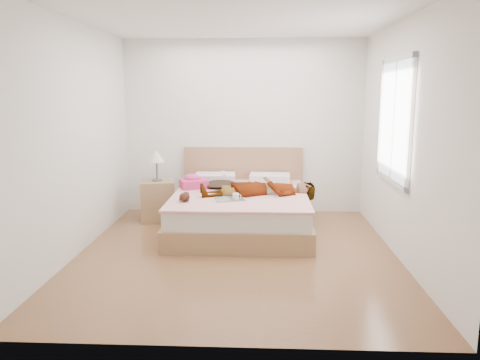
% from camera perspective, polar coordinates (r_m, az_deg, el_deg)
% --- Properties ---
extents(ground, '(4.00, 4.00, 0.00)m').
position_cam_1_polar(ground, '(5.40, -0.42, -8.98)').
color(ground, '#562E1B').
rests_on(ground, ground).
extents(woman, '(1.63, 0.86, 0.21)m').
position_cam_1_polar(woman, '(6.11, 2.36, -0.69)').
color(woman, white).
rests_on(woman, bed).
extents(hair, '(0.58, 0.64, 0.08)m').
position_cam_1_polar(hair, '(6.59, -2.58, -0.46)').
color(hair, black).
rests_on(hair, bed).
extents(phone, '(0.07, 0.11, 0.06)m').
position_cam_1_polar(phone, '(6.51, -2.02, 0.84)').
color(phone, silver).
rests_on(phone, bed).
extents(room_shell, '(4.00, 4.00, 4.00)m').
position_cam_1_polar(room_shell, '(5.60, 18.32, 6.89)').
color(room_shell, white).
rests_on(room_shell, ground).
extents(bed, '(1.80, 2.08, 1.00)m').
position_cam_1_polar(bed, '(6.31, 0.08, -3.48)').
color(bed, olive).
rests_on(bed, ground).
extents(towel, '(0.45, 0.41, 0.19)m').
position_cam_1_polar(towel, '(6.51, -5.69, -0.29)').
color(towel, '#D63A68').
rests_on(towel, bed).
extents(magazine, '(0.45, 0.35, 0.02)m').
position_cam_1_polar(magazine, '(5.77, -1.33, -2.36)').
color(magazine, silver).
rests_on(magazine, bed).
extents(coffee_mug, '(0.11, 0.08, 0.09)m').
position_cam_1_polar(coffee_mug, '(5.74, -0.50, -2.03)').
color(coffee_mug, white).
rests_on(coffee_mug, bed).
extents(plush_toy, '(0.14, 0.20, 0.11)m').
position_cam_1_polar(plush_toy, '(5.72, -6.75, -2.03)').
color(plush_toy, black).
rests_on(plush_toy, bed).
extents(nightstand, '(0.55, 0.51, 1.02)m').
position_cam_1_polar(nightstand, '(6.80, -9.99, -2.10)').
color(nightstand, brown).
rests_on(nightstand, ground).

